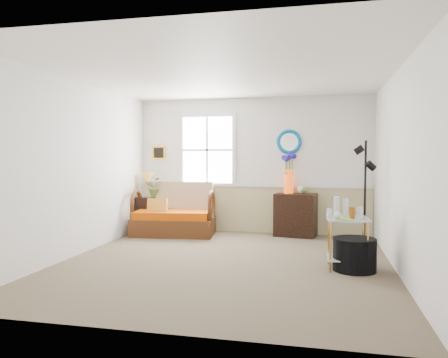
% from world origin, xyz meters
% --- Properties ---
extents(floor, '(4.50, 5.00, 0.01)m').
position_xyz_m(floor, '(0.00, 0.00, 0.00)').
color(floor, '#73604F').
rests_on(floor, ground).
extents(ceiling, '(4.50, 5.00, 0.01)m').
position_xyz_m(ceiling, '(0.00, 0.00, 2.60)').
color(ceiling, white).
rests_on(ceiling, walls).
extents(walls, '(4.51, 5.01, 2.60)m').
position_xyz_m(walls, '(0.00, 0.00, 1.30)').
color(walls, white).
rests_on(walls, floor).
extents(wainscot, '(4.46, 0.02, 0.90)m').
position_xyz_m(wainscot, '(0.00, 2.48, 0.45)').
color(wainscot, tan).
rests_on(wainscot, walls).
extents(chair_rail, '(4.46, 0.04, 0.06)m').
position_xyz_m(chair_rail, '(0.00, 2.47, 0.92)').
color(chair_rail, white).
rests_on(chair_rail, walls).
extents(window, '(1.14, 0.06, 1.44)m').
position_xyz_m(window, '(-0.90, 2.47, 1.60)').
color(window, white).
rests_on(window, walls).
extents(picture, '(0.28, 0.03, 0.28)m').
position_xyz_m(picture, '(-1.92, 2.48, 1.55)').
color(picture, orange).
rests_on(picture, walls).
extents(mirror, '(0.47, 0.07, 0.47)m').
position_xyz_m(mirror, '(0.70, 2.48, 1.75)').
color(mirror, '#078EBE').
rests_on(mirror, walls).
extents(loveseat, '(1.58, 1.00, 0.98)m').
position_xyz_m(loveseat, '(-1.40, 1.88, 0.49)').
color(loveseat, '#5B2D13').
rests_on(loveseat, floor).
extents(throw_pillow, '(0.37, 0.10, 0.37)m').
position_xyz_m(throw_pillow, '(-1.68, 1.75, 0.51)').
color(throw_pillow, orange).
rests_on(throw_pillow, loveseat).
extents(lamp_stand, '(0.39, 0.39, 0.68)m').
position_xyz_m(lamp_stand, '(-2.04, 2.16, 0.34)').
color(lamp_stand, black).
rests_on(lamp_stand, floor).
extents(table_lamp, '(0.26, 0.26, 0.48)m').
position_xyz_m(table_lamp, '(-2.04, 2.17, 0.92)').
color(table_lamp, gold).
rests_on(table_lamp, lamp_stand).
extents(potted_plant, '(0.40, 0.43, 0.30)m').
position_xyz_m(potted_plant, '(-1.88, 2.18, 0.83)').
color(potted_plant, '#436B2A').
rests_on(potted_plant, lamp_stand).
extents(cabinet, '(0.80, 0.58, 0.79)m').
position_xyz_m(cabinet, '(0.84, 2.26, 0.39)').
color(cabinet, black).
rests_on(cabinet, floor).
extents(flower_vase, '(0.27, 0.27, 0.74)m').
position_xyz_m(flower_vase, '(0.71, 2.33, 1.16)').
color(flower_vase, '#D9480E').
rests_on(flower_vase, cabinet).
extents(side_table, '(0.55, 0.55, 0.68)m').
position_xyz_m(side_table, '(1.64, -0.01, 0.34)').
color(side_table, gold).
rests_on(side_table, floor).
extents(tabletop_items, '(0.55, 0.55, 0.26)m').
position_xyz_m(tabletop_items, '(1.60, 0.01, 0.81)').
color(tabletop_items, silver).
rests_on(tabletop_items, side_table).
extents(floor_lamp, '(0.27, 0.27, 1.72)m').
position_xyz_m(floor_lamp, '(1.95, 0.99, 0.86)').
color(floor_lamp, black).
rests_on(floor_lamp, floor).
extents(ottoman, '(0.72, 0.72, 0.42)m').
position_xyz_m(ottoman, '(1.73, -0.06, 0.21)').
color(ottoman, black).
rests_on(ottoman, floor).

